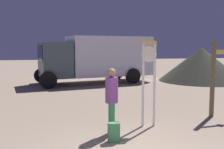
{
  "coord_description": "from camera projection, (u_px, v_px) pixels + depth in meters",
  "views": [
    {
      "loc": [
        -1.45,
        -4.42,
        2.23
      ],
      "look_at": [
        0.37,
        4.94,
        1.2
      ],
      "focal_mm": 42.22,
      "sensor_mm": 36.0,
      "label": 1
    }
  ],
  "objects": [
    {
      "name": "standing_clock",
      "position": [
        149.0,
        75.0,
        7.23
      ],
      "size": [
        0.43,
        0.11,
        2.37
      ],
      "color": "white",
      "rests_on": "ground_plane"
    },
    {
      "name": "arrow_sign",
      "position": [
        221.0,
        67.0,
        8.3
      ],
      "size": [
        0.99,
        0.28,
        2.4
      ],
      "color": "brown",
      "rests_on": "ground_plane"
    },
    {
      "name": "person_near_clock",
      "position": [
        112.0,
        98.0,
        6.63
      ],
      "size": [
        0.32,
        0.32,
        1.68
      ],
      "color": "#3B8B58",
      "rests_on": "ground_plane"
    },
    {
      "name": "backpack",
      "position": [
        114.0,
        132.0,
        6.15
      ],
      "size": [
        0.26,
        0.21,
        0.45
      ],
      "color": "#45925D",
      "rests_on": "ground_plane"
    },
    {
      "name": "box_truck_near",
      "position": [
        98.0,
        57.0,
        16.05
      ],
      "size": [
        7.26,
        3.87,
        2.81
      ],
      "color": "silver",
      "rests_on": "ground_plane"
    },
    {
      "name": "dome_tent",
      "position": [
        201.0,
        64.0,
        16.87
      ],
      "size": [
        5.35,
        5.35,
        2.16
      ],
      "color": "#2C2F24",
      "rests_on": "ground_plane"
    }
  ]
}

